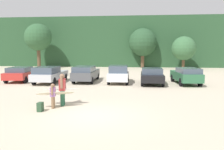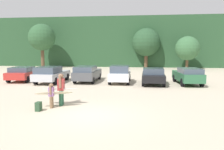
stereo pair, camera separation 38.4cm
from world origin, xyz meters
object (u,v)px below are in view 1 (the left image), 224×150
Objects in this scene: parked_car_black at (152,76)px; parked_car_forest_green at (186,75)px; person_child at (53,94)px; surfboard_white at (62,89)px; backpack_dropped at (40,107)px; parked_car_white at (119,74)px; parked_car_dark_gray at (86,73)px; parked_car_red at (21,74)px; person_adult at (62,88)px; parked_car_silver at (49,74)px; surfboard_cream at (56,93)px.

parked_car_black is 0.98× the size of parked_car_forest_green.
person_child is 0.63× the size of surfboard_white.
backpack_dropped is (-0.40, -0.69, -0.50)m from person_child.
parked_car_forest_green is at bearing -141.14° from person_child.
surfboard_white is at bearing 163.52° from parked_car_white.
parked_car_black is (6.09, -0.80, -0.04)m from parked_car_dark_gray.
parked_car_white reaches higher than surfboard_white.
parked_car_white is at bearing -95.96° from parked_car_red.
person_adult is (6.99, -8.86, 0.25)m from parked_car_red.
parked_car_dark_gray is 2.31× the size of surfboard_white.
parked_car_black is 9.93m from person_adult.
parked_car_dark_gray is at bearing 90.33° from backpack_dropped.
surfboard_white reaches higher than backpack_dropped.
parked_car_forest_green is at bearing -96.67° from parked_car_red.
parked_car_black reaches higher than surfboard_white.
parked_car_white is at bearing -113.01° from person_adult.
parked_car_white is 2.00× the size of surfboard_white.
parked_car_red is 6.23m from parked_car_dark_gray.
parked_car_red is 11.29m from person_adult.
surfboard_white is at bearing -147.43° from parked_car_red.
person_adult reaches higher than parked_car_silver.
parked_car_white is at bearing 73.09° from backpack_dropped.
parked_car_dark_gray reaches higher than surfboard_cream.
parked_car_silver reaches higher than parked_car_red.
backpack_dropped is at bearing 149.10° from parked_car_black.
person_child is 2.87× the size of backpack_dropped.
person_child is (3.59, -8.71, -0.06)m from parked_car_silver.
parked_car_silver reaches higher than backpack_dropped.
surfboard_cream is (0.56, -9.67, -0.03)m from parked_car_dark_gray.
parked_car_silver is 9.95m from backpack_dropped.
parked_car_white is 2.36× the size of person_adult.
parked_car_red is 11.55m from surfboard_cream.
parked_car_white is 9.79m from person_child.
backpack_dropped is (-0.71, -1.30, -0.76)m from person_adult.
parked_car_white is 9.12m from person_adult.
parked_car_silver is 1.00× the size of parked_car_dark_gray.
parked_car_silver is 3.70× the size of person_child.
parked_car_silver is at bearing -72.32° from person_adult.
backpack_dropped is at bearing 37.80° from surfboard_cream.
parked_car_dark_gray is 10.56× the size of backpack_dropped.
parked_car_white is at bearing -83.61° from parked_car_silver.
parked_car_silver is 9.00m from person_adult.
person_child is at bearing -157.63° from parked_car_silver.
parked_car_black reaches higher than person_child.
person_adult reaches higher than person_child.
person_adult is 3.86× the size of backpack_dropped.
parked_car_silver is at bearing 108.73° from backpack_dropped.
person_adult is 1.35× the size of person_child.
surfboard_white is at bearing -54.18° from person_adult.
person_adult is (3.90, -8.11, 0.19)m from parked_car_silver.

